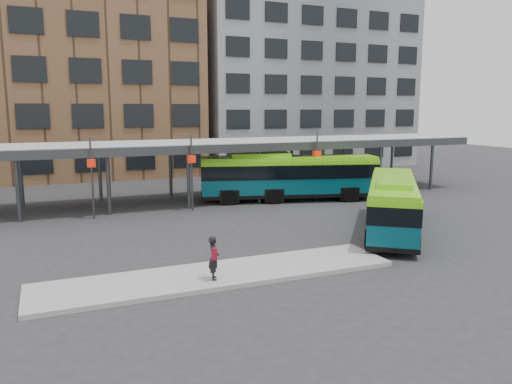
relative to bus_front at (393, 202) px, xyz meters
name	(u,v)px	position (x,y,z in m)	size (l,w,h in m)	color
ground	(307,243)	(-5.30, -0.42, -1.56)	(120.00, 120.00, 0.00)	#28282B
boarding_island	(220,275)	(-10.80, -3.42, -1.47)	(14.00, 3.00, 0.18)	gray
canopy	(220,145)	(-5.35, 12.45, 2.35)	(40.00, 6.53, 4.80)	#999B9E
building_brick	(55,60)	(-15.30, 31.58, 9.44)	(26.00, 14.00, 22.00)	brown
building_grey	(297,77)	(10.70, 31.58, 8.44)	(24.00, 14.00, 20.00)	slate
bus_front	(393,202)	(0.00, 0.00, 0.00)	(8.45, 10.01, 2.99)	#07444F
bus_rear	(288,176)	(-1.07, 10.18, 0.21)	(12.59, 5.78, 3.40)	#07444F
pedestrian	(214,258)	(-11.24, -4.07, -0.55)	(0.51, 0.68, 1.64)	black
bike_rack	(384,183)	(8.27, 11.55, -1.08)	(7.05, 1.74, 1.06)	slate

